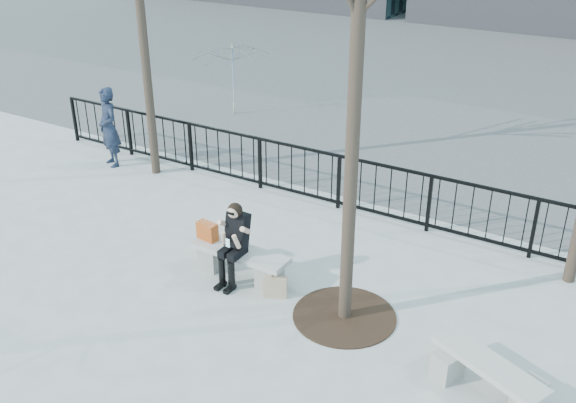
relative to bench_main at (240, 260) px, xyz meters
The scene contains 11 objects.
ground 0.30m from the bench_main, ahead, with size 120.00×120.00×0.00m, color #969691.
street_surface 15.00m from the bench_main, 90.00° to the left, with size 60.00×23.00×0.01m, color #474747.
railing 3.01m from the bench_main, 90.00° to the left, with size 14.00×0.06×1.10m.
tree_grate 1.92m from the bench_main, ahead, with size 1.50×1.50×0.02m, color black.
bench_main is the anchor object (origin of this frame).
bench_second 4.11m from the bench_main, ahead, with size 1.49×0.42×0.44m.
seated_woman 0.40m from the bench_main, 90.00° to the right, with size 0.50×0.64×1.34m.
handbag 0.72m from the bench_main, behind, with size 0.35×0.17×0.29m, color #AB4415.
shopping_bag 0.80m from the bench_main, 13.03° to the right, with size 0.35×0.13×0.33m, color #CDB891.
standing_man 5.65m from the bench_main, 155.52° to the left, with size 0.65×0.42×1.77m, color black.
vendor_umbrella 8.31m from the bench_main, 126.36° to the left, with size 2.12×2.16×1.95m, color #CCD12E.
Camera 1 is at (5.14, -7.03, 5.55)m, focal length 40.00 mm.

